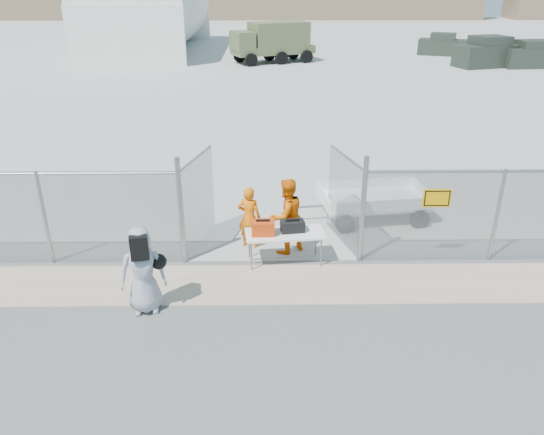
{
  "coord_description": "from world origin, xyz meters",
  "views": [
    {
      "loc": [
        -0.14,
        -8.65,
        5.95
      ],
      "look_at": [
        0.0,
        2.0,
        1.1
      ],
      "focal_mm": 35.0,
      "sensor_mm": 36.0,
      "label": 1
    }
  ],
  "objects_px": {
    "folding_table": "(285,248)",
    "visitor": "(143,270)",
    "security_worker_left": "(249,217)",
    "utility_trailer": "(373,203)",
    "security_worker_right": "(286,216)"
  },
  "relations": [
    {
      "from": "folding_table",
      "to": "visitor",
      "type": "distance_m",
      "value": 3.37
    },
    {
      "from": "security_worker_left",
      "to": "utility_trailer",
      "type": "height_order",
      "value": "security_worker_left"
    },
    {
      "from": "folding_table",
      "to": "visitor",
      "type": "relative_size",
      "value": 0.99
    },
    {
      "from": "security_worker_right",
      "to": "visitor",
      "type": "xyz_separation_m",
      "value": [
        -2.82,
        -2.39,
        -0.03
      ]
    },
    {
      "from": "security_worker_left",
      "to": "security_worker_right",
      "type": "bearing_deg",
      "value": 177.24
    },
    {
      "from": "visitor",
      "to": "folding_table",
      "type": "bearing_deg",
      "value": 22.73
    },
    {
      "from": "security_worker_left",
      "to": "utility_trailer",
      "type": "distance_m",
      "value": 3.67
    },
    {
      "from": "folding_table",
      "to": "security_worker_left",
      "type": "xyz_separation_m",
      "value": [
        -0.81,
        0.8,
        0.39
      ]
    },
    {
      "from": "security_worker_left",
      "to": "security_worker_right",
      "type": "xyz_separation_m",
      "value": [
        0.86,
        -0.27,
        0.14
      ]
    },
    {
      "from": "folding_table",
      "to": "security_worker_right",
      "type": "bearing_deg",
      "value": 78.38
    },
    {
      "from": "security_worker_left",
      "to": "visitor",
      "type": "relative_size",
      "value": 0.87
    },
    {
      "from": "folding_table",
      "to": "security_worker_right",
      "type": "relative_size",
      "value": 0.96
    },
    {
      "from": "folding_table",
      "to": "security_worker_left",
      "type": "height_order",
      "value": "security_worker_left"
    },
    {
      "from": "folding_table",
      "to": "security_worker_right",
      "type": "height_order",
      "value": "security_worker_right"
    },
    {
      "from": "security_worker_left",
      "to": "security_worker_right",
      "type": "height_order",
      "value": "security_worker_right"
    }
  ]
}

